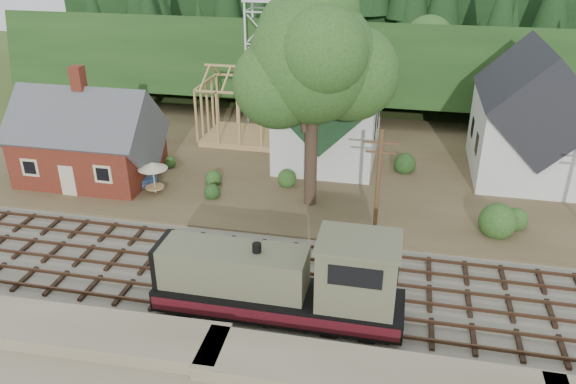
% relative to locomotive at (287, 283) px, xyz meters
% --- Properties ---
extents(ground, '(140.00, 140.00, 0.00)m').
position_rel_locomotive_xyz_m(ground, '(-3.06, 3.00, -2.23)').
color(ground, '#384C1E').
rests_on(ground, ground).
extents(embankment, '(64.00, 5.00, 1.60)m').
position_rel_locomotive_xyz_m(embankment, '(-3.06, -5.50, -2.23)').
color(embankment, '#7F7259').
rests_on(embankment, ground).
extents(railroad_bed, '(64.00, 11.00, 0.16)m').
position_rel_locomotive_xyz_m(railroad_bed, '(-3.06, 3.00, -2.15)').
color(railroad_bed, '#726B5B').
rests_on(railroad_bed, ground).
extents(village_flat, '(64.00, 26.00, 0.30)m').
position_rel_locomotive_xyz_m(village_flat, '(-3.06, 21.00, -2.08)').
color(village_flat, brown).
rests_on(village_flat, ground).
extents(hillside, '(70.00, 28.96, 12.74)m').
position_rel_locomotive_xyz_m(hillside, '(-3.06, 45.00, -2.23)').
color(hillside, '#1E3F19').
rests_on(hillside, ground).
extents(ridge, '(80.00, 20.00, 12.00)m').
position_rel_locomotive_xyz_m(ridge, '(-3.06, 61.00, -2.23)').
color(ridge, black).
rests_on(ridge, ground).
extents(depot, '(10.80, 7.41, 9.00)m').
position_rel_locomotive_xyz_m(depot, '(-19.06, 14.00, 0.98)').
color(depot, '#5B1F14').
rests_on(depot, village_flat).
extents(church, '(8.40, 15.17, 13.00)m').
position_rel_locomotive_xyz_m(church, '(-1.06, 22.68, 2.95)').
color(church, silver).
rests_on(church, village_flat).
extents(farmhouse, '(8.40, 10.80, 10.60)m').
position_rel_locomotive_xyz_m(farmhouse, '(14.94, 22.00, 2.63)').
color(farmhouse, silver).
rests_on(farmhouse, village_flat).
extents(timber_frame, '(8.20, 6.20, 6.99)m').
position_rel_locomotive_xyz_m(timber_frame, '(-9.06, 25.00, 1.03)').
color(timber_frame, tan).
rests_on(timber_frame, village_flat).
extents(lattice_tower, '(3.20, 3.20, 12.12)m').
position_rel_locomotive_xyz_m(lattice_tower, '(-9.06, 31.00, 7.80)').
color(lattice_tower, silver).
rests_on(lattice_tower, village_flat).
extents(big_tree, '(10.90, 8.40, 14.70)m').
position_rel_locomotive_xyz_m(big_tree, '(-0.89, 13.08, 7.98)').
color(big_tree, '#38281E').
rests_on(big_tree, village_flat).
extents(telegraph_pole_near, '(2.20, 0.28, 8.00)m').
position_rel_locomotive_xyz_m(telegraph_pole_near, '(3.94, 8.20, 2.01)').
color(telegraph_pole_near, '#4C331E').
rests_on(telegraph_pole_near, ground).
extents(locomotive, '(12.79, 3.20, 5.09)m').
position_rel_locomotive_xyz_m(locomotive, '(0.00, 0.00, 0.00)').
color(locomotive, black).
rests_on(locomotive, railroad_bed).
extents(car_blue, '(3.42, 4.12, 1.33)m').
position_rel_locomotive_xyz_m(car_blue, '(-14.61, 14.22, -1.27)').
color(car_blue, '#5883BC').
rests_on(car_blue, village_flat).
extents(car_red, '(5.20, 3.85, 1.31)m').
position_rel_locomotive_xyz_m(car_red, '(17.91, 18.81, -1.28)').
color(car_red, '#AF120E').
rests_on(car_red, village_flat).
extents(patio_set, '(2.23, 2.23, 2.48)m').
position_rel_locomotive_xyz_m(patio_set, '(-12.94, 12.29, 0.18)').
color(patio_set, silver).
rests_on(patio_set, village_flat).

